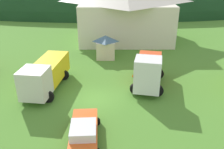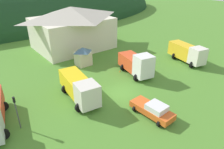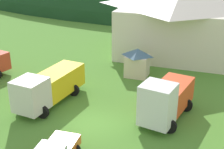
{
  "view_description": "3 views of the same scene",
  "coord_description": "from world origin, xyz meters",
  "px_view_note": "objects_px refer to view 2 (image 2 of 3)",
  "views": [
    {
      "loc": [
        1.74,
        -19.33,
        11.55
      ],
      "look_at": [
        1.69,
        3.04,
        1.12
      ],
      "focal_mm": 38.74,
      "sensor_mm": 36.0,
      "label": 1
    },
    {
      "loc": [
        -14.86,
        -17.49,
        14.22
      ],
      "look_at": [
        0.14,
        1.83,
        1.91
      ],
      "focal_mm": 33.23,
      "sensor_mm": 36.0,
      "label": 2
    },
    {
      "loc": [
        8.58,
        -19.89,
        13.05
      ],
      "look_at": [
        -0.16,
        5.56,
        1.99
      ],
      "focal_mm": 50.68,
      "sensor_mm": 36.0,
      "label": 3
    }
  ],
  "objects_px": {
    "depot_building": "(72,27)",
    "traffic_light_west": "(16,109)",
    "service_pickup_orange": "(153,110)",
    "play_shed_cream": "(83,56)",
    "flatbed_truck_yellow": "(79,87)",
    "heavy_rig_white": "(137,64)",
    "heavy_rig_striped": "(187,52)",
    "traffic_cone_near_pickup": "(120,72)"
  },
  "relations": [
    {
      "from": "flatbed_truck_yellow",
      "to": "heavy_rig_white",
      "type": "distance_m",
      "value": 10.12
    },
    {
      "from": "depot_building",
      "to": "heavy_rig_striped",
      "type": "xyz_separation_m",
      "value": [
        11.69,
        -18.79,
        -2.42
      ]
    },
    {
      "from": "heavy_rig_striped",
      "to": "traffic_cone_near_pickup",
      "type": "distance_m",
      "value": 12.37
    },
    {
      "from": "flatbed_truck_yellow",
      "to": "heavy_rig_striped",
      "type": "bearing_deg",
      "value": 94.15
    },
    {
      "from": "heavy_rig_white",
      "to": "service_pickup_orange",
      "type": "bearing_deg",
      "value": -22.49
    },
    {
      "from": "heavy_rig_white",
      "to": "traffic_cone_near_pickup",
      "type": "relative_size",
      "value": 11.0
    },
    {
      "from": "flatbed_truck_yellow",
      "to": "traffic_light_west",
      "type": "bearing_deg",
      "value": -75.73
    },
    {
      "from": "flatbed_truck_yellow",
      "to": "traffic_light_west",
      "type": "distance_m",
      "value": 7.49
    },
    {
      "from": "heavy_rig_white",
      "to": "traffic_light_west",
      "type": "bearing_deg",
      "value": -73.77
    },
    {
      "from": "flatbed_truck_yellow",
      "to": "heavy_rig_striped",
      "type": "height_order",
      "value": "heavy_rig_striped"
    },
    {
      "from": "play_shed_cream",
      "to": "heavy_rig_white",
      "type": "xyz_separation_m",
      "value": [
        4.44,
        -8.12,
        0.25
      ]
    },
    {
      "from": "flatbed_truck_yellow",
      "to": "service_pickup_orange",
      "type": "xyz_separation_m",
      "value": [
        4.54,
        -7.72,
        -0.86
      ]
    },
    {
      "from": "flatbed_truck_yellow",
      "to": "heavy_rig_white",
      "type": "relative_size",
      "value": 1.16
    },
    {
      "from": "traffic_light_west",
      "to": "traffic_cone_near_pickup",
      "type": "bearing_deg",
      "value": 13.28
    },
    {
      "from": "heavy_rig_striped",
      "to": "traffic_cone_near_pickup",
      "type": "height_order",
      "value": "heavy_rig_striped"
    },
    {
      "from": "play_shed_cream",
      "to": "flatbed_truck_yellow",
      "type": "distance_m",
      "value": 10.41
    },
    {
      "from": "heavy_rig_white",
      "to": "heavy_rig_striped",
      "type": "xyz_separation_m",
      "value": [
        10.24,
        -1.73,
        -0.07
      ]
    },
    {
      "from": "traffic_cone_near_pickup",
      "to": "service_pickup_orange",
      "type": "bearing_deg",
      "value": -111.81
    },
    {
      "from": "flatbed_truck_yellow",
      "to": "traffic_cone_near_pickup",
      "type": "xyz_separation_m",
      "value": [
        8.79,
        2.92,
        -1.69
      ]
    },
    {
      "from": "depot_building",
      "to": "heavy_rig_white",
      "type": "bearing_deg",
      "value": -85.16
    },
    {
      "from": "traffic_light_west",
      "to": "traffic_cone_near_pickup",
      "type": "distance_m",
      "value": 16.81
    },
    {
      "from": "traffic_light_west",
      "to": "depot_building",
      "type": "bearing_deg",
      "value": 49.13
    },
    {
      "from": "depot_building",
      "to": "traffic_light_west",
      "type": "height_order",
      "value": "depot_building"
    },
    {
      "from": "flatbed_truck_yellow",
      "to": "service_pickup_orange",
      "type": "height_order",
      "value": "flatbed_truck_yellow"
    },
    {
      "from": "service_pickup_orange",
      "to": "play_shed_cream",
      "type": "bearing_deg",
      "value": 172.87
    },
    {
      "from": "depot_building",
      "to": "play_shed_cream",
      "type": "bearing_deg",
      "value": -108.52
    },
    {
      "from": "depot_building",
      "to": "play_shed_cream",
      "type": "relative_size",
      "value": 4.93
    },
    {
      "from": "heavy_rig_striped",
      "to": "service_pickup_orange",
      "type": "distance_m",
      "value": 17.16
    },
    {
      "from": "play_shed_cream",
      "to": "traffic_light_west",
      "type": "xyz_separation_m",
      "value": [
        -13.08,
        -9.64,
        0.7
      ]
    },
    {
      "from": "heavy_rig_white",
      "to": "service_pickup_orange",
      "type": "distance_m",
      "value": 10.07
    },
    {
      "from": "depot_building",
      "to": "flatbed_truck_yellow",
      "type": "xyz_separation_m",
      "value": [
        -8.66,
        -17.67,
        -2.49
      ]
    },
    {
      "from": "heavy_rig_white",
      "to": "heavy_rig_striped",
      "type": "height_order",
      "value": "heavy_rig_white"
    },
    {
      "from": "heavy_rig_striped",
      "to": "traffic_light_west",
      "type": "bearing_deg",
      "value": -78.32
    },
    {
      "from": "heavy_rig_white",
      "to": "traffic_light_west",
      "type": "height_order",
      "value": "heavy_rig_white"
    },
    {
      "from": "traffic_cone_near_pickup",
      "to": "depot_building",
      "type": "bearing_deg",
      "value": 90.51
    },
    {
      "from": "heavy_rig_striped",
      "to": "traffic_cone_near_pickup",
      "type": "xyz_separation_m",
      "value": [
        -11.56,
        4.03,
        -1.76
      ]
    },
    {
      "from": "heavy_rig_striped",
      "to": "traffic_cone_near_pickup",
      "type": "relative_size",
      "value": 11.65
    },
    {
      "from": "flatbed_truck_yellow",
      "to": "traffic_light_west",
      "type": "relative_size",
      "value": 2.16
    },
    {
      "from": "flatbed_truck_yellow",
      "to": "heavy_rig_white",
      "type": "bearing_deg",
      "value": 100.77
    },
    {
      "from": "flatbed_truck_yellow",
      "to": "play_shed_cream",
      "type": "bearing_deg",
      "value": 154.32
    },
    {
      "from": "traffic_light_west",
      "to": "traffic_cone_near_pickup",
      "type": "height_order",
      "value": "traffic_light_west"
    },
    {
      "from": "depot_building",
      "to": "service_pickup_orange",
      "type": "distance_m",
      "value": 25.94
    }
  ]
}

